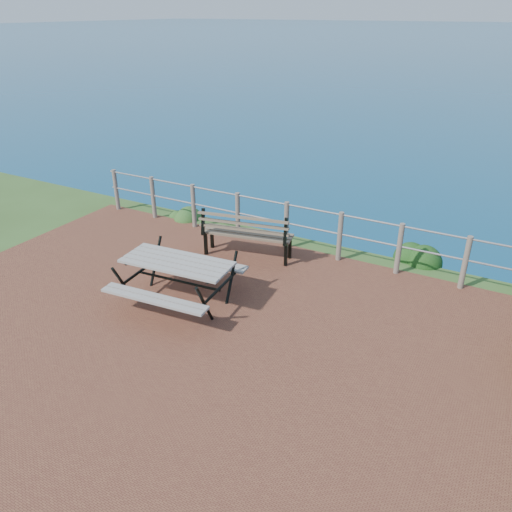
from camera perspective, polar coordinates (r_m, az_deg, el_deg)
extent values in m
cube|color=brown|center=(7.90, -7.35, -8.34)|extent=(10.00, 7.00, 0.12)
cylinder|color=#6B5B4C|center=(12.71, -15.69, 7.31)|extent=(0.10, 0.10, 1.00)
cylinder|color=#6B5B4C|center=(11.97, -11.66, 6.57)|extent=(0.10, 0.10, 1.00)
cylinder|color=#6B5B4C|center=(11.29, -7.14, 5.70)|extent=(0.10, 0.10, 1.00)
cylinder|color=#6B5B4C|center=(10.69, -2.09, 4.69)|extent=(0.10, 0.10, 1.00)
cylinder|color=#6B5B4C|center=(10.19, 3.49, 3.53)|extent=(0.10, 0.10, 1.00)
cylinder|color=#6B5B4C|center=(9.80, 9.56, 2.22)|extent=(0.10, 0.10, 1.00)
cylinder|color=#6B5B4C|center=(9.53, 16.04, 0.79)|extent=(0.10, 0.10, 1.00)
cylinder|color=#6B5B4C|center=(9.39, 22.80, -0.71)|extent=(0.10, 0.10, 1.00)
cylinder|color=slate|center=(10.02, 3.56, 5.90)|extent=(9.40, 0.04, 0.04)
cylinder|color=slate|center=(10.17, 3.49, 3.79)|extent=(9.40, 0.04, 0.04)
cube|color=gray|center=(8.24, -9.04, -0.68)|extent=(1.88, 0.91, 0.04)
cube|color=gray|center=(8.38, -8.89, -2.53)|extent=(1.84, 0.42, 0.04)
cube|color=gray|center=(8.38, -8.89, -2.53)|extent=(1.84, 0.42, 0.04)
cylinder|color=black|center=(8.40, -8.87, -2.83)|extent=(1.56, 0.18, 0.04)
cube|color=brown|center=(9.81, -0.98, 2.59)|extent=(1.84, 0.79, 0.04)
cube|color=brown|center=(9.69, -1.00, 4.28)|extent=(1.78, 0.49, 0.41)
cube|color=black|center=(9.91, -0.97, 1.28)|extent=(0.07, 0.08, 0.49)
cube|color=black|center=(9.91, -0.97, 1.28)|extent=(0.07, 0.08, 0.49)
cube|color=black|center=(9.91, -0.97, 1.28)|extent=(0.07, 0.08, 0.49)
cube|color=black|center=(9.91, -0.97, 1.28)|extent=(0.07, 0.08, 0.49)
ellipsoid|color=#2A5921|center=(12.15, -8.09, 4.53)|extent=(0.66, 0.66, 0.36)
ellipsoid|color=#193C12|center=(10.56, 18.22, -0.07)|extent=(0.74, 0.74, 0.47)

